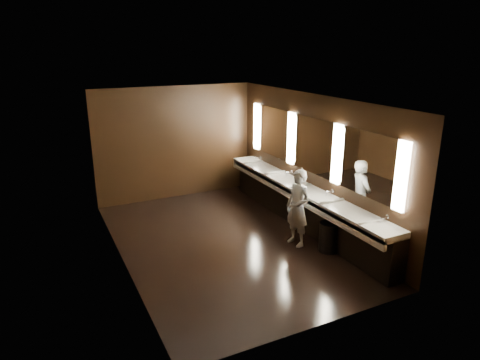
% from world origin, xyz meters
% --- Properties ---
extents(floor, '(6.00, 6.00, 0.00)m').
position_xyz_m(floor, '(0.00, 0.00, 0.00)').
color(floor, black).
rests_on(floor, ground).
extents(ceiling, '(4.00, 6.00, 0.02)m').
position_xyz_m(ceiling, '(0.00, 0.00, 2.80)').
color(ceiling, '#2D2D2B').
rests_on(ceiling, wall_back).
extents(wall_back, '(4.00, 0.02, 2.80)m').
position_xyz_m(wall_back, '(0.00, 3.00, 1.40)').
color(wall_back, black).
rests_on(wall_back, floor).
extents(wall_front, '(4.00, 0.02, 2.80)m').
position_xyz_m(wall_front, '(0.00, -3.00, 1.40)').
color(wall_front, black).
rests_on(wall_front, floor).
extents(wall_left, '(0.02, 6.00, 2.80)m').
position_xyz_m(wall_left, '(-2.00, 0.00, 1.40)').
color(wall_left, black).
rests_on(wall_left, floor).
extents(wall_right, '(0.02, 6.00, 2.80)m').
position_xyz_m(wall_right, '(2.00, 0.00, 1.40)').
color(wall_right, black).
rests_on(wall_right, floor).
extents(sink_counter, '(0.55, 5.40, 1.01)m').
position_xyz_m(sink_counter, '(1.79, 0.00, 0.50)').
color(sink_counter, black).
rests_on(sink_counter, floor).
extents(mirror_band, '(0.06, 5.03, 1.15)m').
position_xyz_m(mirror_band, '(1.98, -0.00, 1.75)').
color(mirror_band, white).
rests_on(mirror_band, wall_right).
extents(person, '(0.45, 0.60, 1.51)m').
position_xyz_m(person, '(1.19, -0.70, 0.76)').
color(person, '#83A2C4').
rests_on(person, floor).
extents(trash_bin, '(0.41, 0.41, 0.57)m').
position_xyz_m(trash_bin, '(1.58, -1.21, 0.28)').
color(trash_bin, black).
rests_on(trash_bin, floor).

